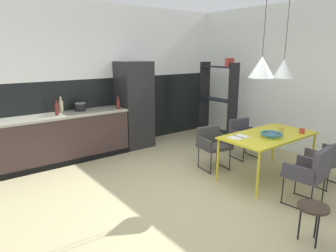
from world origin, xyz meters
TOP-DOWN VIEW (x-y plane):
  - ground_plane at (0.00, 0.00)m, footprint 7.92×7.92m
  - back_wall_splashback_dark at (0.00, 2.95)m, footprint 6.09×0.12m
  - back_wall_panel_upper at (0.00, 2.95)m, footprint 6.09×0.12m
  - side_wall_right at (2.99, 0.00)m, footprint 0.12×6.02m
  - kitchen_counter at (-1.35, 2.59)m, footprint 3.13×0.63m
  - refrigerator_column at (0.55, 2.59)m, footprint 0.66×0.60m
  - dining_table at (1.36, -0.19)m, footprint 1.59×0.83m
  - armchair_head_of_table at (0.96, 0.66)m, footprint 0.56×0.55m
  - armchair_by_stool at (1.00, -1.11)m, footprint 0.53×0.52m
  - armchair_facing_counter at (1.86, 0.70)m, footprint 0.55×0.54m
  - armchair_corner_seat at (1.83, -0.97)m, footprint 0.54×0.53m
  - fruit_bowl at (1.27, -0.30)m, footprint 0.33×0.33m
  - open_book at (0.85, -0.01)m, footprint 0.31×0.21m
  - mug_white_ceramic at (1.87, -0.47)m, footprint 0.12×0.08m
  - mug_dark_espresso at (1.58, -0.27)m, footprint 0.12×0.07m
  - cooking_pot at (-0.60, 2.69)m, footprint 0.21×0.21m
  - bottle_spice_small at (0.08, 2.44)m, footprint 0.07×0.07m
  - bottle_vinegar_dark at (-0.95, 2.74)m, footprint 0.07×0.07m
  - bottle_wine_green at (-1.09, 2.55)m, footprint 0.07×0.07m
  - side_stool at (0.24, -1.53)m, footprint 0.32×0.32m
  - open_shelf_unit at (2.22, 1.71)m, footprint 0.30×0.89m
  - pendant_lamp_over_table_near at (1.05, -0.19)m, footprint 0.37×0.37m
  - pendant_lamp_over_table_far at (1.68, -0.15)m, footprint 0.32×0.32m

SIDE VIEW (x-z plane):
  - ground_plane at x=0.00m, z-range 0.00..0.00m
  - side_stool at x=0.24m, z-range 0.17..0.60m
  - kitchen_counter at x=-1.35m, z-range 0.00..0.90m
  - armchair_facing_counter at x=1.86m, z-range 0.11..0.84m
  - armchair_corner_seat at x=1.83m, z-range 0.12..0.84m
  - armchair_head_of_table at x=0.96m, z-range 0.12..0.85m
  - armchair_by_stool at x=1.00m, z-range 0.11..0.93m
  - dining_table at x=1.36m, z-range 0.32..1.04m
  - open_book at x=0.85m, z-range 0.72..0.74m
  - back_wall_splashback_dark at x=0.00m, z-range 0.00..1.48m
  - mug_white_ceramic at x=1.87m, z-range 0.73..0.81m
  - fruit_bowl at x=1.27m, z-range 0.74..0.81m
  - mug_dark_espresso at x=1.58m, z-range 0.73..0.83m
  - refrigerator_column at x=0.55m, z-range 0.00..1.83m
  - open_shelf_unit at x=2.22m, z-range 0.03..1.92m
  - cooking_pot at x=-0.60m, z-range 0.89..1.07m
  - bottle_spice_small at x=0.08m, z-range 0.87..1.14m
  - bottle_wine_green at x=-1.09m, z-range 0.88..1.15m
  - bottle_vinegar_dark at x=-0.95m, z-range 0.87..1.18m
  - side_wall_right at x=2.99m, z-range 0.00..2.97m
  - pendant_lamp_over_table_far at x=1.68m, z-range 1.10..2.41m
  - pendant_lamp_over_table_near at x=1.05m, z-range 1.16..2.44m
  - back_wall_panel_upper at x=0.00m, z-range 1.48..2.97m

